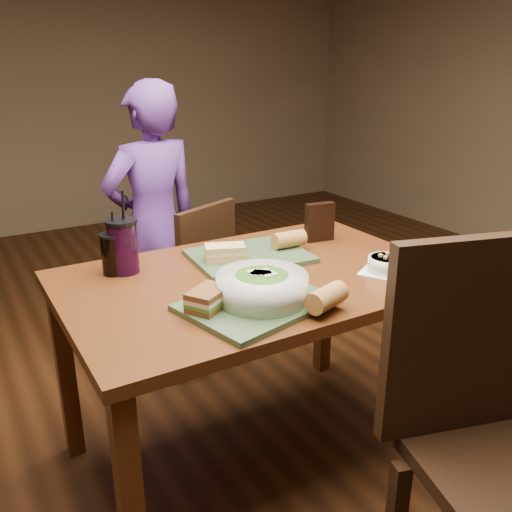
% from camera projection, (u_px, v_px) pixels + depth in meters
% --- Properties ---
extents(ground, '(6.00, 6.00, 0.00)m').
position_uv_depth(ground, '(256.00, 453.00, 2.12)').
color(ground, '#381C0B').
rests_on(ground, ground).
extents(dining_table, '(1.30, 0.85, 0.75)m').
position_uv_depth(dining_table, '(256.00, 299.00, 1.89)').
color(dining_table, '#542910').
rests_on(dining_table, ground).
extents(chair_near, '(0.56, 0.57, 1.05)m').
position_uv_depth(chair_near, '(491.00, 423.00, 1.37)').
color(chair_near, black).
rests_on(chair_near, ground).
extents(chair_far, '(0.48, 0.49, 0.84)m').
position_uv_depth(chair_far, '(200.00, 279.00, 2.57)').
color(chair_far, black).
rests_on(chair_far, ground).
extents(diner, '(0.54, 0.39, 1.37)m').
position_uv_depth(diner, '(154.00, 226.00, 2.64)').
color(diner, '#522B77').
rests_on(diner, ground).
extents(tray_near, '(0.48, 0.41, 0.02)m').
position_uv_depth(tray_near, '(257.00, 304.00, 1.62)').
color(tray_near, '#384E2F').
rests_on(tray_near, dining_table).
extents(tray_far, '(0.44, 0.35, 0.02)m').
position_uv_depth(tray_far, '(249.00, 256.00, 2.02)').
color(tray_far, '#384E2F').
rests_on(tray_far, dining_table).
extents(salad_bowl, '(0.27, 0.27, 0.09)m').
position_uv_depth(salad_bowl, '(262.00, 285.00, 1.61)').
color(salad_bowl, silver).
rests_on(salad_bowl, tray_near).
extents(soup_bowl, '(0.21, 0.21, 0.06)m').
position_uv_depth(soup_bowl, '(386.00, 264.00, 1.88)').
color(soup_bowl, white).
rests_on(soup_bowl, dining_table).
extents(sandwich_near, '(0.15, 0.14, 0.06)m').
position_uv_depth(sandwich_near, '(208.00, 299.00, 1.56)').
color(sandwich_near, '#593819').
rests_on(sandwich_near, tray_near).
extents(sandwich_far, '(0.16, 0.12, 0.06)m').
position_uv_depth(sandwich_far, '(225.00, 253.00, 1.94)').
color(sandwich_far, tan).
rests_on(sandwich_far, tray_far).
extents(baguette_near, '(0.15, 0.10, 0.07)m').
position_uv_depth(baguette_near, '(327.00, 297.00, 1.56)').
color(baguette_near, '#AD7533').
rests_on(baguette_near, tray_near).
extents(baguette_far, '(0.13, 0.07, 0.06)m').
position_uv_depth(baguette_far, '(289.00, 239.00, 2.07)').
color(baguette_far, '#AD7533').
rests_on(baguette_far, tray_far).
extents(cup_cola, '(0.08, 0.08, 0.22)m').
position_uv_depth(cup_cola, '(113.00, 254.00, 1.85)').
color(cup_cola, black).
rests_on(cup_cola, dining_table).
extents(cup_berry, '(0.11, 0.11, 0.29)m').
position_uv_depth(cup_berry, '(123.00, 246.00, 1.86)').
color(cup_berry, black).
rests_on(cup_berry, dining_table).
extents(chip_bag, '(0.12, 0.05, 0.16)m').
position_uv_depth(chip_bag, '(320.00, 222.00, 2.19)').
color(chip_bag, black).
rests_on(chip_bag, dining_table).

